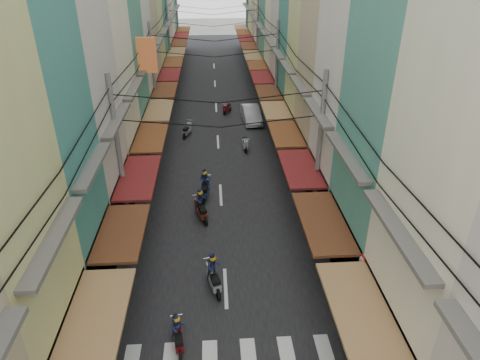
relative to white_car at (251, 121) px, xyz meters
name	(u,v)px	position (x,y,z in m)	size (l,w,h in m)	color
ground	(224,259)	(-2.92, -18.22, 0.00)	(160.00, 160.00, 0.00)	slate
road	(217,115)	(-2.92, 1.78, 0.01)	(10.00, 80.00, 0.02)	black
sidewalk_left	(142,116)	(-9.42, 1.78, 0.03)	(3.00, 80.00, 0.06)	slate
sidewalk_right	(289,113)	(3.58, 1.78, 0.03)	(3.00, 80.00, 0.06)	slate
building_row_left	(100,1)	(-10.84, -1.66, 9.78)	(7.80, 67.67, 23.70)	beige
building_row_right	(324,5)	(5.00, -1.77, 9.41)	(7.80, 68.98, 22.59)	teal
utility_poles	(215,51)	(-2.92, -3.21, 6.59)	(10.20, 66.13, 8.20)	slate
white_car	(251,121)	(0.00, 0.00, 0.00)	(4.66, 1.83, 1.64)	#BABBBF
bicycle	(372,298)	(3.25, -21.22, 0.00)	(0.57, 1.52, 1.04)	black
moving_scooters	(208,199)	(-3.65, -13.55, 0.53)	(4.68, 27.11, 1.87)	black
parked_scooters	(321,310)	(0.76, -22.18, 0.44)	(13.33, 12.33, 0.92)	black
pedestrians	(131,226)	(-7.41, -16.70, 1.02)	(11.79, 19.09, 2.14)	black
traffic_sign	(360,273)	(2.07, -22.31, 2.34)	(0.10, 0.69, 3.17)	slate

